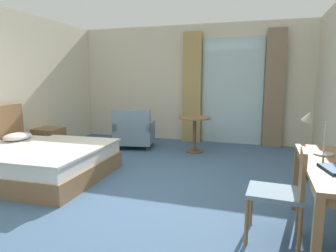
% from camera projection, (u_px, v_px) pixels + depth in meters
% --- Properties ---
extents(ground, '(5.99, 7.64, 0.10)m').
position_uv_depth(ground, '(126.00, 196.00, 3.91)').
color(ground, '#426084').
extents(wall_back, '(5.59, 0.12, 2.68)m').
position_uv_depth(wall_back, '(191.00, 84.00, 7.04)').
color(wall_back, beige).
rests_on(wall_back, ground).
extents(balcony_glass_door, '(1.35, 0.02, 2.36)m').
position_uv_depth(balcony_glass_door, '(232.00, 91.00, 6.70)').
color(balcony_glass_door, silver).
rests_on(balcony_glass_door, ground).
extents(curtain_panel_left, '(0.42, 0.10, 2.50)m').
position_uv_depth(curtain_panel_left, '(192.00, 88.00, 6.86)').
color(curtain_panel_left, tan).
rests_on(curtain_panel_left, ground).
extents(curtain_panel_right, '(0.39, 0.10, 2.50)m').
position_uv_depth(curtain_panel_right, '(274.00, 89.00, 6.33)').
color(curtain_panel_right, '#897056').
rests_on(curtain_panel_right, ground).
extents(bed, '(2.09, 1.82, 1.02)m').
position_uv_depth(bed, '(33.00, 160.00, 4.51)').
color(bed, olive).
rests_on(bed, ground).
extents(nightstand, '(0.52, 0.48, 0.49)m').
position_uv_depth(nightstand, '(49.00, 140.00, 6.03)').
color(nightstand, olive).
rests_on(nightstand, ground).
extents(desk_chair, '(0.50, 0.45, 0.88)m').
position_uv_depth(desk_chair, '(284.00, 189.00, 2.70)').
color(desk_chair, gray).
rests_on(desk_chair, ground).
extents(desk_lamp, '(0.30, 0.26, 0.43)m').
position_uv_depth(desk_lamp, '(313.00, 127.00, 2.92)').
color(desk_lamp, '#B7B2A8').
rests_on(desk_lamp, writing_desk).
extents(armchair_by_window, '(0.91, 0.86, 0.84)m').
position_uv_depth(armchair_by_window, '(134.00, 132.00, 6.36)').
color(armchair_by_window, gray).
rests_on(armchair_by_window, ground).
extents(round_cafe_table, '(0.64, 0.64, 0.71)m').
position_uv_depth(round_cafe_table, '(195.00, 126.00, 5.99)').
color(round_cafe_table, olive).
rests_on(round_cafe_table, ground).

